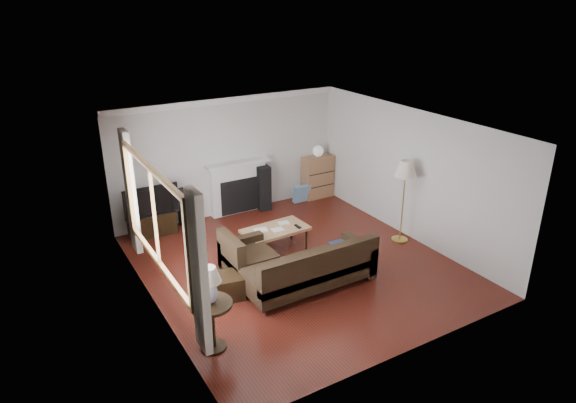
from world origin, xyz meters
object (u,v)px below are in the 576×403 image
sectional_sofa (310,266)px  coffee_table (275,240)px  bookshelf (318,177)px  side_table (212,326)px  floor_lamp (403,202)px  tv_stand (152,224)px

sectional_sofa → coffee_table: sectional_sofa is taller
bookshelf → side_table: bearing=-137.6°
bookshelf → coffee_table: size_ratio=0.83×
floor_lamp → coffee_table: bearing=159.9°
tv_stand → coffee_table: size_ratio=0.75×
sectional_sofa → side_table: 2.06m
tv_stand → sectional_sofa: (1.61, -3.21, 0.16)m
bookshelf → floor_lamp: (0.11, -2.72, 0.31)m
tv_stand → coffee_table: 2.54m
coffee_table → floor_lamp: floor_lamp is taller
coffee_table → floor_lamp: bearing=-22.9°
coffee_table → side_table: 2.90m
floor_lamp → side_table: (-4.37, -1.18, -0.45)m
bookshelf → floor_lamp: floor_lamp is taller
coffee_table → side_table: side_table is taller
tv_stand → sectional_sofa: 3.60m
coffee_table → sectional_sofa: bearing=-98.5°
bookshelf → floor_lamp: size_ratio=0.61×
bookshelf → floor_lamp: 2.74m
bookshelf → tv_stand: bearing=-179.6°
tv_stand → coffee_table: bearing=-46.7°
tv_stand → coffee_table: (1.74, -1.85, 0.01)m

